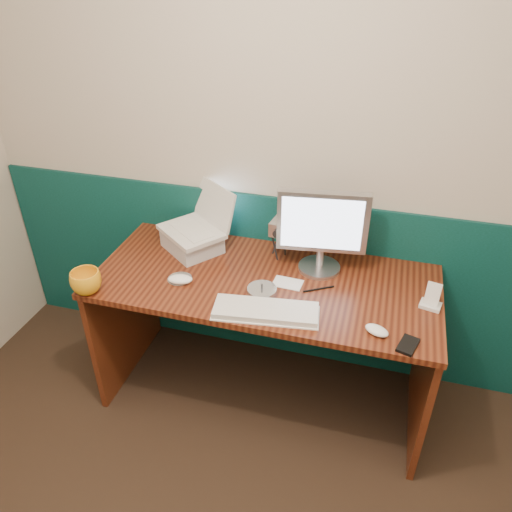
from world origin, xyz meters
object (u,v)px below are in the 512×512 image
(desk, at_px, (264,340))
(mug, at_px, (86,282))
(laptop, at_px, (190,211))
(monitor, at_px, (322,232))
(camcorder, at_px, (279,240))
(keyboard, at_px, (266,311))

(desk, relative_size, mug, 11.76)
(laptop, bearing_deg, monitor, 36.92)
(desk, bearing_deg, camcorder, 86.28)
(monitor, height_order, camcorder, monitor)
(desk, xyz_separation_m, mug, (-0.74, -0.31, 0.43))
(keyboard, bearing_deg, desk, 98.15)
(monitor, bearing_deg, camcorder, 156.62)
(laptop, bearing_deg, mug, -86.53)
(monitor, bearing_deg, desk, -153.64)
(mug, height_order, camcorder, camcorder)
(mug, bearing_deg, laptop, 56.11)
(laptop, height_order, monitor, monitor)
(laptop, relative_size, camcorder, 1.65)
(keyboard, bearing_deg, monitor, 60.55)
(keyboard, height_order, mug, mug)
(keyboard, relative_size, mug, 3.23)
(monitor, bearing_deg, keyboard, -119.45)
(keyboard, height_order, camcorder, camcorder)
(desk, xyz_separation_m, laptop, (-0.42, 0.16, 0.60))
(monitor, distance_m, mug, 1.09)
(camcorder, bearing_deg, keyboard, -75.56)
(laptop, distance_m, monitor, 0.65)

